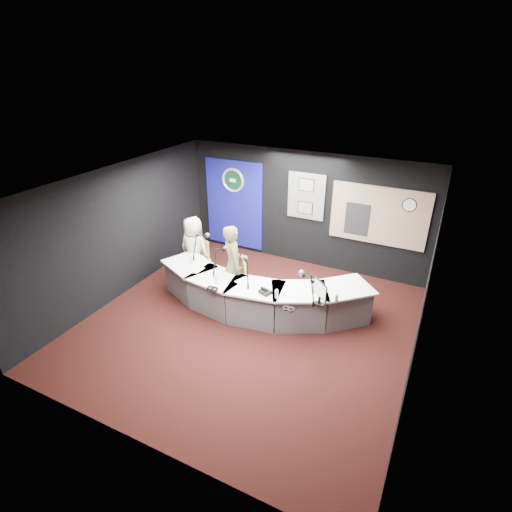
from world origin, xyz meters
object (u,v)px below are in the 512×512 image
at_px(broadcast_desk, 257,294).
at_px(armchair_right, 234,281).
at_px(armchair_left, 195,263).
at_px(person_woman, 233,265).
at_px(person_man, 194,249).

xyz_separation_m(broadcast_desk, armchair_right, (-0.60, 0.11, 0.11)).
xyz_separation_m(armchair_left, armchair_right, (1.24, -0.41, 0.05)).
relative_size(armchair_left, armchair_right, 0.90).
xyz_separation_m(broadcast_desk, person_woman, (-0.60, 0.11, 0.49)).
height_order(person_man, person_woman, person_woman).
relative_size(broadcast_desk, armchair_left, 5.20).
relative_size(armchair_right, person_man, 0.62).
height_order(armchair_left, person_man, person_man).
xyz_separation_m(broadcast_desk, armchair_left, (-1.85, 0.51, 0.06)).
bearing_deg(armchair_left, person_man, 0.00).
bearing_deg(broadcast_desk, person_woman, 170.03).
distance_m(person_man, person_woman, 1.31).
relative_size(armchair_left, person_man, 0.56).
distance_m(armchair_left, armchair_right, 1.31).
distance_m(armchair_right, person_woman, 0.38).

